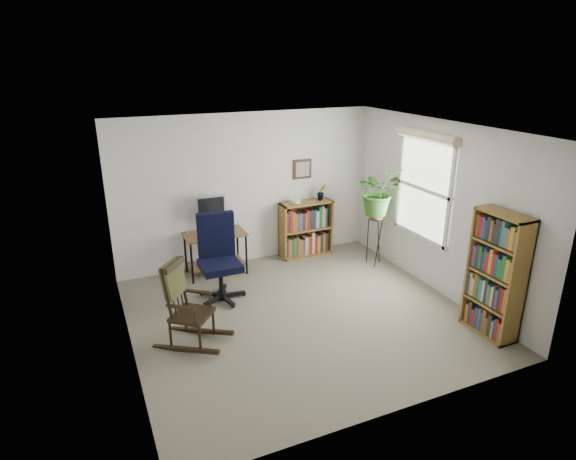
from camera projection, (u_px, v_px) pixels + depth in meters
name	position (u px, v px, depth m)	size (l,w,h in m)	color
floor	(300.00, 315.00, 6.27)	(4.20, 4.00, 0.00)	gray
ceiling	(302.00, 129.00, 5.46)	(4.20, 4.00, 0.00)	silver
wall_back	(247.00, 190.00, 7.59)	(4.20, 0.00, 2.40)	silver
wall_front	(400.00, 300.00, 4.14)	(4.20, 0.00, 2.40)	silver
wall_left	(121.00, 256.00, 5.07)	(0.00, 4.00, 2.40)	silver
wall_right	(438.00, 208.00, 6.66)	(0.00, 4.00, 2.40)	silver
window	(423.00, 189.00, 6.84)	(0.12, 1.20, 1.50)	silver
desk	(216.00, 253.00, 7.38)	(0.92, 0.50, 0.66)	brown
monitor	(211.00, 213.00, 7.29)	(0.46, 0.16, 0.56)	silver
keyboard	(217.00, 235.00, 7.16)	(0.40, 0.15, 0.03)	black
office_chair	(220.00, 259.00, 6.49)	(0.66, 0.66, 1.21)	black
rocking_chair	(191.00, 304.00, 5.50)	(0.53, 0.89, 1.03)	black
low_bookshelf	(306.00, 229.00, 8.04)	(0.88, 0.29, 0.93)	olive
tall_bookshelf	(496.00, 275.00, 5.63)	(0.29, 0.67, 1.53)	olive
plant_stand	(375.00, 237.00, 7.69)	(0.25, 0.25, 0.90)	black
spider_plant	(380.00, 169.00, 7.31)	(1.69, 1.88, 1.46)	#346D26
potted_plant_small	(321.00, 197.00, 7.98)	(0.13, 0.24, 0.11)	#346D26
framed_picture	(303.00, 169.00, 7.84)	(0.32, 0.04, 0.32)	black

